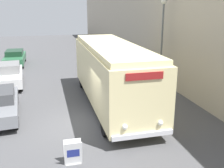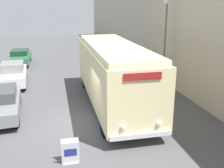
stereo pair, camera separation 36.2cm
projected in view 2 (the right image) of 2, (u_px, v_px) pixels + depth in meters
name	position (u px, v px, depth m)	size (l,w,h in m)	color
ground_plane	(82.00, 124.00, 12.60)	(80.00, 80.00, 0.00)	#4C4C4F
building_wall_right	(149.00, 20.00, 22.16)	(0.30, 60.00, 8.49)	#B2A893
vintage_bus	(113.00, 72.00, 14.56)	(2.67, 10.10, 3.47)	black
sign_board	(70.00, 152.00, 9.37)	(0.63, 0.34, 0.91)	gray
streetlamp	(165.00, 31.00, 17.10)	(0.36, 0.36, 5.91)	#595E60
parked_car_near	(1.00, 103.00, 13.28)	(2.17, 4.65, 1.45)	black
parked_car_mid	(13.00, 74.00, 18.62)	(2.05, 4.60, 1.59)	black
parked_car_far	(20.00, 57.00, 25.07)	(1.75, 4.70, 1.41)	black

